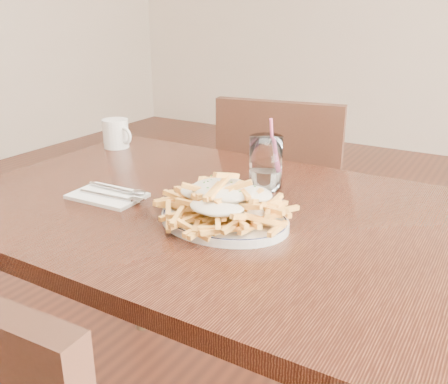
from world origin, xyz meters
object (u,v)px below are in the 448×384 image
Objects in this scene: table at (212,236)px; coffee_mug at (116,134)px; loaded_fries at (224,196)px; fries_plate at (224,219)px; water_glass at (266,166)px; chair_far at (283,205)px.

coffee_mug reaches higher than table.
loaded_fries is 0.69m from coffee_mug.
fries_plate is 0.05m from loaded_fries.
loaded_fries reaches higher than coffee_mug.
fries_plate is (0.08, -0.08, 0.09)m from table.
table is at bearing -108.38° from water_glass.
table is 6.77× the size of water_glass.
coffee_mug is at bearing 170.54° from water_glass.
chair_far is (-0.10, 0.63, -0.16)m from table.
loaded_fries is 2.77× the size of coffee_mug.
table is 3.80× the size of loaded_fries.
chair_far reaches higher than loaded_fries.
fries_plate is 1.78× the size of water_glass.
table is 0.22m from water_glass.
loaded_fries reaches higher than table.
water_glass is at bearing 71.62° from table.
table is 1.34× the size of chair_far.
chair_far is 0.79m from loaded_fries.
chair_far is at bearing 104.42° from fries_plate.
water_glass reaches higher than coffee_mug.
table is 10.55× the size of coffee_mug.
chair_far is 0.63m from coffee_mug.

